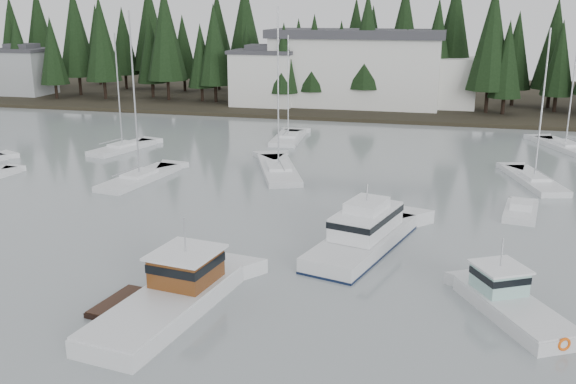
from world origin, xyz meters
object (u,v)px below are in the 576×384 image
Objects in this scene: house_west at (265,77)px; sailboat_10 at (123,149)px; lobster_boat_teal at (510,305)px; sailboat_9 at (140,179)px; sailboat_5 at (534,182)px; cabin_cruiser_center at (363,237)px; lobster_boat_brown at (169,300)px; harbor_inn at (370,69)px; sailboat_4 at (288,140)px; house_far_west at (24,70)px; runabout_1 at (521,213)px; sailboat_1 at (279,172)px; sailboat_6 at (565,148)px.

house_west is 32.76m from sailboat_10.
house_west reaches higher than lobster_boat_teal.
lobster_boat_teal is 0.51× the size of sailboat_9.
sailboat_5 is 0.91× the size of sailboat_9.
lobster_boat_brown is at bearing 158.58° from cabin_cruiser_center.
harbor_inn is at bearing 12.52° from house_west.
sailboat_10 reaches higher than sailboat_4.
house_far_west is 49.36m from sailboat_10.
house_west is 0.91× the size of lobster_boat_brown.
sailboat_4 reaches higher than house_far_west.
harbor_inn is at bearing -8.56° from sailboat_9.
sailboat_4 is (-5.79, -25.84, -5.71)m from harbor_inn.
sailboat_4 reaches higher than cabin_cruiser_center.
runabout_1 is (-1.91, -9.50, 0.05)m from sailboat_5.
sailboat_5 reaches higher than house_west.
sailboat_9 is (43.11, -44.63, -4.32)m from house_far_west.
sailboat_5 is 9.69m from runabout_1.
sailboat_10 is (-28.36, 22.23, -0.62)m from cabin_cruiser_center.
house_far_west reaches higher than runabout_1.
sailboat_4 is (-20.92, 38.68, -0.42)m from lobster_boat_teal.
sailboat_6 is at bearing -78.99° from sailboat_1.
lobster_boat_teal is at bearing 155.70° from sailboat_5.
sailboat_1 is 19.02m from sailboat_10.
cabin_cruiser_center is at bearing 141.47° from runabout_1.
sailboat_5 is (22.05, 1.76, 0.00)m from sailboat_1.
sailboat_1 reaches higher than lobster_boat_brown.
sailboat_9 reaches higher than sailboat_5.
sailboat_10 is at bearing -101.22° from house_west.
sailboat_4 is 0.82× the size of sailboat_9.
sailboat_10 reaches higher than house_far_west.
harbor_inn is 2.01× the size of sailboat_9.
sailboat_10 is at bearing 69.41° from sailboat_5.
sailboat_4 is (9.25, -22.50, -4.59)m from house_west.
house_west is 68.34m from lobster_boat_teal.
sailboat_10 reaches higher than house_west.
sailboat_5 is at bearing -81.01° from sailboat_10.
sailboat_6 is 1.01× the size of sailboat_10.
lobster_boat_brown is at bearing 130.14° from sailboat_5.
harbor_inn is 58.04m from cabin_cruiser_center.
sailboat_5 is at bearing -121.29° from sailboat_4.
sailboat_9 reaches higher than harbor_inn.
sailboat_1 is 2.85× the size of runabout_1.
house_west is 0.84× the size of cabin_cruiser_center.
sailboat_6 is at bearing -20.48° from lobster_boat_brown.
lobster_boat_teal is at bearing 145.29° from sailboat_6.
cabin_cruiser_center is 0.85× the size of sailboat_5.
sailboat_1 is 14.70m from sailboat_4.
lobster_boat_teal is 0.60× the size of sailboat_6.
sailboat_9 is at bearing -131.79° from sailboat_10.
cabin_cruiser_center is 0.91× the size of sailboat_10.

